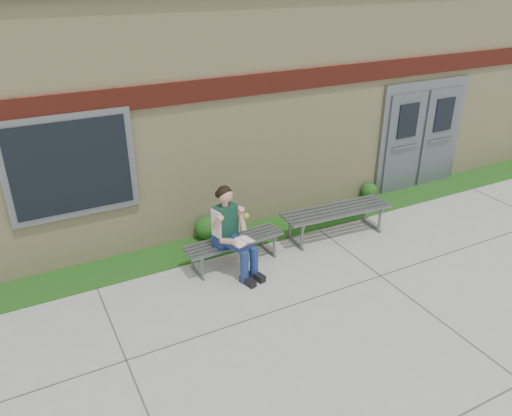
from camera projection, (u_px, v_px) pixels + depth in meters
ground at (348, 312)px, 6.98m from camera, size 80.00×80.00×0.00m
grass_strip at (261, 232)px, 9.04m from camera, size 16.00×0.80×0.02m
school_building at (188, 81)px, 10.82m from camera, size 16.20×6.22×4.20m
bench_left at (234, 245)px, 8.00m from camera, size 1.66×0.54×0.43m
bench_right at (336, 215)px, 8.80m from camera, size 2.02×0.69×0.52m
girl at (232, 231)px, 7.62m from camera, size 0.61×0.93×1.42m
shrub_mid at (206, 228)px, 8.75m from camera, size 0.41×0.41×0.41m
shrub_east at (369, 191)px, 10.27m from camera, size 0.34×0.34×0.34m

